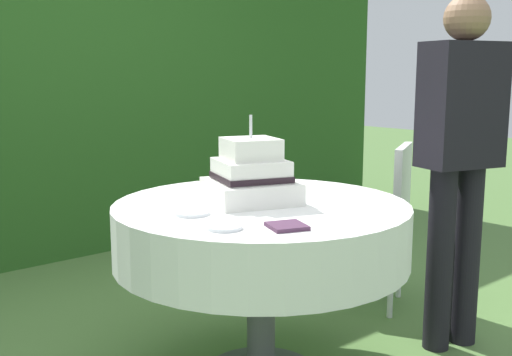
{
  "coord_description": "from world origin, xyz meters",
  "views": [
    {
      "loc": [
        -1.59,
        -1.82,
        1.27
      ],
      "look_at": [
        -0.01,
        0.02,
        0.85
      ],
      "focal_mm": 43.14,
      "sensor_mm": 36.0,
      "label": 1
    }
  ],
  "objects_px": {
    "garden_chair": "(383,209)",
    "napkin_stack": "(287,226)",
    "serving_plate_near": "(192,213)",
    "serving_plate_far": "(224,227)",
    "standing_person": "(460,149)",
    "cake_table": "(261,233)",
    "wedding_cake": "(251,177)"
  },
  "relations": [
    {
      "from": "garden_chair",
      "to": "napkin_stack",
      "type": "bearing_deg",
      "value": -155.91
    },
    {
      "from": "napkin_stack",
      "to": "garden_chair",
      "type": "xyz_separation_m",
      "value": [
        1.23,
        0.55,
        -0.22
      ]
    },
    {
      "from": "serving_plate_near",
      "to": "garden_chair",
      "type": "height_order",
      "value": "garden_chair"
    },
    {
      "from": "serving_plate_far",
      "to": "standing_person",
      "type": "xyz_separation_m",
      "value": [
        1.25,
        -0.11,
        0.17
      ]
    },
    {
      "from": "garden_chair",
      "to": "standing_person",
      "type": "bearing_deg",
      "value": -105.83
    },
    {
      "from": "cake_table",
      "to": "napkin_stack",
      "type": "xyz_separation_m",
      "value": [
        -0.2,
        -0.36,
        0.13
      ]
    },
    {
      "from": "serving_plate_far",
      "to": "serving_plate_near",
      "type": "bearing_deg",
      "value": 81.26
    },
    {
      "from": "napkin_stack",
      "to": "wedding_cake",
      "type": "bearing_deg",
      "value": 65.41
    },
    {
      "from": "serving_plate_near",
      "to": "garden_chair",
      "type": "bearing_deg",
      "value": 7.24
    },
    {
      "from": "serving_plate_near",
      "to": "garden_chair",
      "type": "xyz_separation_m",
      "value": [
        1.36,
        0.17,
        -0.22
      ]
    },
    {
      "from": "wedding_cake",
      "to": "garden_chair",
      "type": "distance_m",
      "value": 1.1
    },
    {
      "from": "serving_plate_near",
      "to": "serving_plate_far",
      "type": "bearing_deg",
      "value": -98.74
    },
    {
      "from": "serving_plate_far",
      "to": "napkin_stack",
      "type": "bearing_deg",
      "value": -38.09
    },
    {
      "from": "cake_table",
      "to": "standing_person",
      "type": "height_order",
      "value": "standing_person"
    },
    {
      "from": "serving_plate_far",
      "to": "standing_person",
      "type": "height_order",
      "value": "standing_person"
    },
    {
      "from": "standing_person",
      "to": "serving_plate_far",
      "type": "bearing_deg",
      "value": 174.94
    },
    {
      "from": "wedding_cake",
      "to": "serving_plate_near",
      "type": "height_order",
      "value": "wedding_cake"
    },
    {
      "from": "wedding_cake",
      "to": "serving_plate_far",
      "type": "distance_m",
      "value": 0.46
    },
    {
      "from": "cake_table",
      "to": "serving_plate_far",
      "type": "bearing_deg",
      "value": -147.69
    },
    {
      "from": "cake_table",
      "to": "wedding_cake",
      "type": "height_order",
      "value": "wedding_cake"
    },
    {
      "from": "cake_table",
      "to": "serving_plate_near",
      "type": "bearing_deg",
      "value": 177.15
    },
    {
      "from": "serving_plate_near",
      "to": "napkin_stack",
      "type": "relative_size",
      "value": 1.12
    },
    {
      "from": "cake_table",
      "to": "serving_plate_far",
      "type": "distance_m",
      "value": 0.45
    },
    {
      "from": "cake_table",
      "to": "garden_chair",
      "type": "relative_size",
      "value": 1.34
    },
    {
      "from": "cake_table",
      "to": "wedding_cake",
      "type": "bearing_deg",
      "value": 102.33
    },
    {
      "from": "serving_plate_near",
      "to": "standing_person",
      "type": "xyz_separation_m",
      "value": [
        1.21,
        -0.36,
        0.17
      ]
    },
    {
      "from": "serving_plate_near",
      "to": "serving_plate_far",
      "type": "distance_m",
      "value": 0.25
    },
    {
      "from": "standing_person",
      "to": "napkin_stack",
      "type": "bearing_deg",
      "value": -178.94
    },
    {
      "from": "napkin_stack",
      "to": "garden_chair",
      "type": "relative_size",
      "value": 0.14
    },
    {
      "from": "wedding_cake",
      "to": "napkin_stack",
      "type": "height_order",
      "value": "wedding_cake"
    },
    {
      "from": "cake_table",
      "to": "standing_person",
      "type": "relative_size",
      "value": 0.74
    },
    {
      "from": "cake_table",
      "to": "serving_plate_near",
      "type": "height_order",
      "value": "serving_plate_near"
    }
  ]
}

